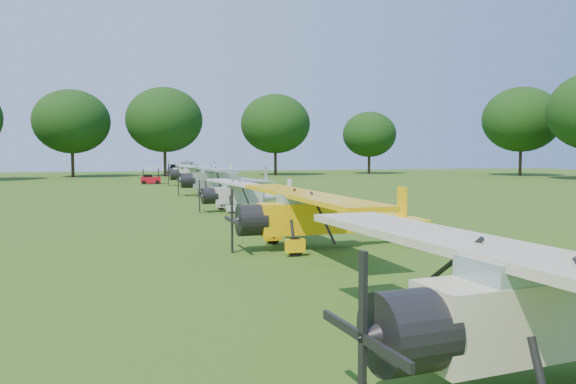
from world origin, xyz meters
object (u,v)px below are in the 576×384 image
aircraft_3 (245,192)px  aircraft_5 (200,173)px  aircraft_4 (222,178)px  aircraft_1 (556,299)px  aircraft_2 (319,212)px  aircraft_6 (190,170)px  golf_cart (150,178)px  aircraft_7 (191,167)px

aircraft_3 → aircraft_5: aircraft_5 is taller
aircraft_4 → aircraft_5: aircraft_4 is taller
aircraft_1 → aircraft_2: aircraft_1 is taller
aircraft_4 → aircraft_6: bearing=88.2°
aircraft_4 → golf_cart: (-5.38, 17.92, -0.80)m
aircraft_4 → aircraft_6: 26.00m
aircraft_1 → aircraft_5: bearing=83.1°
aircraft_2 → aircraft_4: size_ratio=0.91×
aircraft_1 → aircraft_6: (-0.10, 64.19, -0.09)m
aircraft_7 → aircraft_2: bearing=-83.9°
aircraft_1 → aircraft_3: aircraft_1 is taller
aircraft_1 → golf_cart: bearing=88.2°
aircraft_3 → aircraft_7: 52.19m
aircraft_6 → aircraft_2: bearing=-87.1°
aircraft_7 → golf_cart: bearing=-99.2°
aircraft_5 → aircraft_6: aircraft_5 is taller
aircraft_3 → golf_cart: bearing=91.6°
aircraft_6 → golf_cart: 9.47m
aircraft_1 → aircraft_6: size_ratio=1.08×
aircraft_2 → aircraft_1: bearing=-95.0°
aircraft_6 → aircraft_5: bearing=-87.1°
aircraft_4 → aircraft_5: 14.31m
aircraft_1 → aircraft_7: aircraft_7 is taller
aircraft_4 → aircraft_7: aircraft_4 is taller
aircraft_5 → aircraft_2: bearing=-97.6°
aircraft_2 → aircraft_3: (-0.30, 13.33, -0.19)m
aircraft_1 → aircraft_3: (-0.02, 25.49, -0.19)m
aircraft_3 → golf_cart: (-4.98, 30.63, -0.49)m
aircraft_1 → aircraft_3: bearing=83.1°
aircraft_2 → aircraft_7: bearing=85.5°
golf_cart → aircraft_7: bearing=77.6°
aircraft_4 → aircraft_7: bearing=86.0°
aircraft_7 → aircraft_4: bearing=-84.3°
aircraft_2 → aircraft_7: size_ratio=0.96×
aircraft_4 → golf_cart: bearing=103.9°
aircraft_4 → golf_cart: size_ratio=5.59×
aircraft_3 → aircraft_1: bearing=-97.6°
aircraft_5 → aircraft_6: size_ratio=1.11×
aircraft_5 → aircraft_6: (-0.09, 11.69, -0.13)m
aircraft_4 → aircraft_7: size_ratio=1.06×
aircraft_3 → aircraft_6: bearing=82.5°
aircraft_4 → aircraft_7: (0.83, 39.46, -0.08)m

